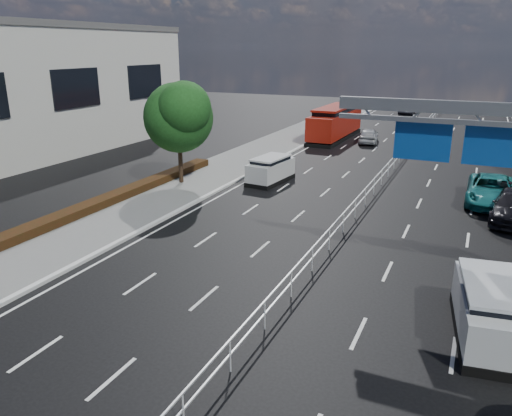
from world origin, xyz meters
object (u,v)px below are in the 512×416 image
at_px(red_bus, 335,122).
at_px(near_car_silver, 369,135).
at_px(white_minivan, 271,170).
at_px(near_car_dark, 407,108).
at_px(parked_car_teal, 491,190).
at_px(silver_minivan, 491,311).

relative_size(red_bus, near_car_silver, 2.54).
height_order(white_minivan, near_car_dark, white_minivan).
bearing_deg(parked_car_teal, white_minivan, -176.26).
relative_size(near_car_dark, parked_car_teal, 0.90).
distance_m(white_minivan, parked_car_teal, 13.38).
relative_size(white_minivan, silver_minivan, 0.87).
relative_size(white_minivan, near_car_dark, 0.80).
bearing_deg(silver_minivan, white_minivan, 124.97).
bearing_deg(red_bus, silver_minivan, -65.37).
bearing_deg(parked_car_teal, silver_minivan, -89.62).
height_order(near_car_dark, silver_minivan, silver_minivan).
bearing_deg(white_minivan, near_car_silver, 86.79).
xyz_separation_m(near_car_dark, silver_minivan, (10.24, -54.14, 0.08)).
relative_size(white_minivan, red_bus, 0.39).
bearing_deg(red_bus, near_car_dark, 81.43).
bearing_deg(silver_minivan, red_bus, 105.71).
xyz_separation_m(red_bus, near_car_dark, (3.76, 21.89, -0.79)).
bearing_deg(near_car_dark, parked_car_teal, 102.67).
distance_m(white_minivan, red_bus, 17.81).
relative_size(near_car_silver, parked_car_teal, 0.73).
height_order(red_bus, near_car_dark, red_bus).
relative_size(silver_minivan, parked_car_teal, 0.83).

